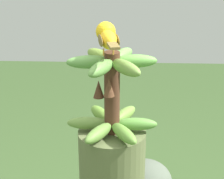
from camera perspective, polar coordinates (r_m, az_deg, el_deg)
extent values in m
cylinder|color=#4C2D1E|center=(1.30, 0.00, -0.58)|extent=(0.05, 0.05, 0.28)
ellipsoid|color=olive|center=(1.29, -1.94, -6.32)|extent=(0.15, 0.11, 0.04)
ellipsoid|color=#65973A|center=(1.28, 1.72, -6.39)|extent=(0.15, 0.11, 0.04)
ellipsoid|color=#5C983D|center=(1.35, 3.49, -5.00)|extent=(0.04, 0.15, 0.04)
ellipsoid|color=olive|center=(1.41, 1.76, -3.69)|extent=(0.15, 0.11, 0.04)
ellipsoid|color=olive|center=(1.41, -1.56, -3.64)|extent=(0.15, 0.11, 0.04)
ellipsoid|color=olive|center=(1.35, -3.47, -4.89)|extent=(0.04, 0.15, 0.04)
ellipsoid|color=#639B46|center=(1.33, 1.43, 4.93)|extent=(0.15, 0.10, 0.04)
ellipsoid|color=olive|center=(1.32, -1.79, 4.88)|extent=(0.14, 0.12, 0.04)
ellipsoid|color=#5F9446|center=(1.26, -3.38, 4.00)|extent=(0.06, 0.15, 0.04)
ellipsoid|color=#639546|center=(1.20, -1.57, 3.12)|extent=(0.15, 0.10, 0.04)
ellipsoid|color=olive|center=(1.21, 1.96, 3.19)|extent=(0.14, 0.12, 0.04)
ellipsoid|color=#5E9D42|center=(1.27, 3.35, 4.13)|extent=(0.06, 0.15, 0.04)
cone|color=#4C2D1E|center=(1.30, -1.94, 0.15)|extent=(0.04, 0.04, 0.06)
cone|color=brown|center=(1.25, -0.44, 0.35)|extent=(0.04, 0.04, 0.06)
cylinder|color=#C68933|center=(1.22, 0.19, 5.51)|extent=(0.00, 0.01, 0.02)
cylinder|color=#C68933|center=(1.22, -1.24, 5.44)|extent=(0.01, 0.00, 0.02)
ellipsoid|color=gold|center=(1.21, -0.53, 7.23)|extent=(0.12, 0.07, 0.06)
ellipsoid|color=brown|center=(1.21, 0.72, 7.22)|extent=(0.08, 0.03, 0.03)
ellipsoid|color=brown|center=(1.20, -1.69, 7.11)|extent=(0.08, 0.03, 0.03)
cube|color=brown|center=(1.13, 0.21, 6.35)|extent=(0.07, 0.04, 0.01)
sphere|color=gold|center=(1.25, -0.92, 8.39)|extent=(0.06, 0.06, 0.06)
sphere|color=black|center=(1.26, -2.06, 8.64)|extent=(0.01, 0.01, 0.01)
cone|color=orange|center=(1.29, -1.23, 8.81)|extent=(0.04, 0.03, 0.02)
ellipsoid|color=#5B6656|center=(2.72, 4.90, -12.81)|extent=(0.49, 0.48, 0.24)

